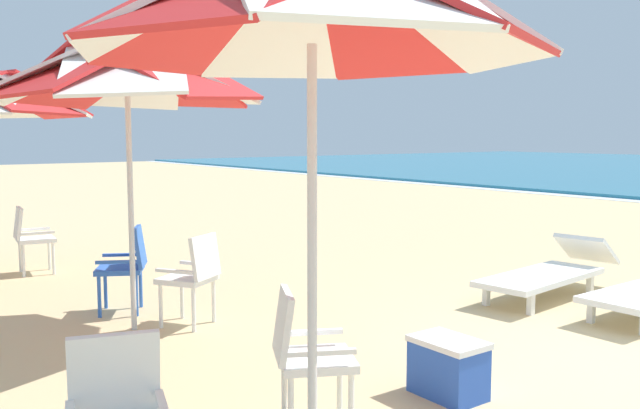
{
  "coord_description": "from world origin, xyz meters",
  "views": [
    {
      "loc": [
        2.53,
        -4.97,
        1.79
      ],
      "look_at": [
        -3.54,
        -0.5,
        1.0
      ],
      "focal_mm": 37.97,
      "sensor_mm": 36.0,
      "label": 1
    }
  ],
  "objects": [
    {
      "name": "beach_umbrella_0",
      "position": [
        -0.2,
        -3.01,
        2.4
      ],
      "size": [
        2.37,
        2.37,
        2.8
      ],
      "color": "silver",
      "rests_on": "ground"
    },
    {
      "name": "plastic_chair_0",
      "position": [
        -0.68,
        -2.72,
        0.5
      ],
      "size": [
        0.6,
        0.61,
        0.87
      ],
      "color": "white",
      "rests_on": "ground"
    },
    {
      "name": "beach_umbrella_1",
      "position": [
        -3.35,
        -2.76,
        2.3
      ],
      "size": [
        2.48,
        2.48,
        2.69
      ],
      "color": "silver",
      "rests_on": "ground"
    },
    {
      "name": "plastic_chair_2",
      "position": [
        -3.14,
        -2.26,
        0.5
      ],
      "size": [
        0.62,
        0.61,
        0.87
      ],
      "color": "white",
      "rests_on": "ground"
    },
    {
      "name": "plastic_chair_3",
      "position": [
        -3.99,
        -2.57,
        0.5
      ],
      "size": [
        0.6,
        0.61,
        0.87
      ],
      "color": "blue",
      "rests_on": "ground"
    },
    {
      "name": "plastic_chair_5",
      "position": [
        -6.54,
        -2.89,
        0.5
      ],
      "size": [
        0.49,
        0.51,
        0.87
      ],
      "color": "white",
      "rests_on": "ground"
    },
    {
      "name": "sun_lounger_2",
      "position": [
        -1.86,
        1.41,
        0.28
      ],
      "size": [
        0.87,
        2.2,
        0.62
      ],
      "color": "white",
      "rests_on": "ground"
    },
    {
      "name": "cooler_box",
      "position": [
        -0.55,
        -1.61,
        0.2
      ],
      "size": [
        0.5,
        0.34,
        0.4
      ],
      "color": "blue",
      "rests_on": "ground"
    }
  ]
}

